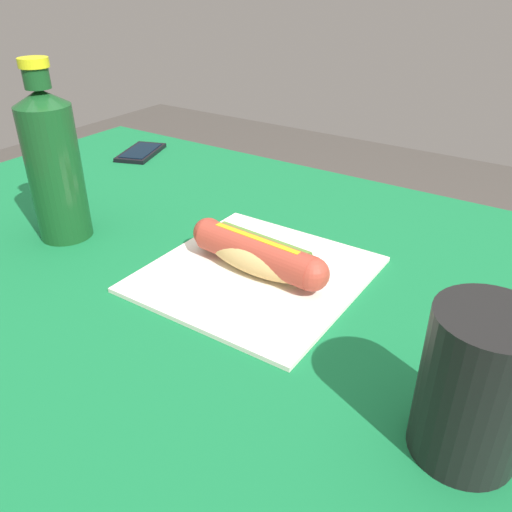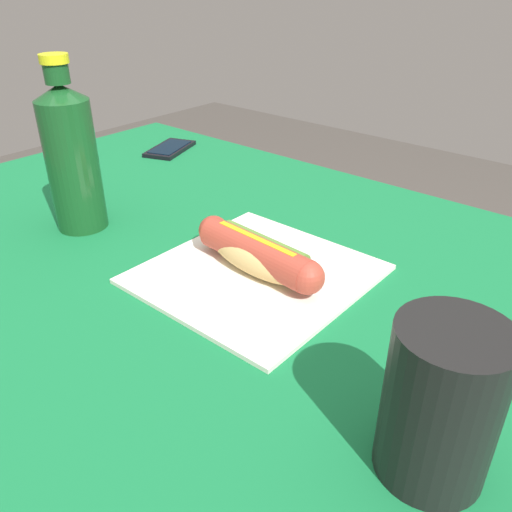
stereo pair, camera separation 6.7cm
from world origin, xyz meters
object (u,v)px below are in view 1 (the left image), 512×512
cell_phone (141,152)px  drinking_cup (476,387)px  soda_bottle (53,164)px  hot_dog (256,254)px

cell_phone → drinking_cup: size_ratio=1.01×
soda_bottle → cell_phone: bearing=118.2°
drinking_cup → soda_bottle: bearing=173.0°
hot_dog → cell_phone: (-0.48, 0.27, -0.03)m
soda_bottle → drinking_cup: bearing=-7.0°
hot_dog → cell_phone: size_ratio=1.53×
hot_dog → cell_phone: hot_dog is taller
hot_dog → soda_bottle: size_ratio=0.84×
soda_bottle → drinking_cup: soda_bottle is taller
cell_phone → drinking_cup: drinking_cup is taller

